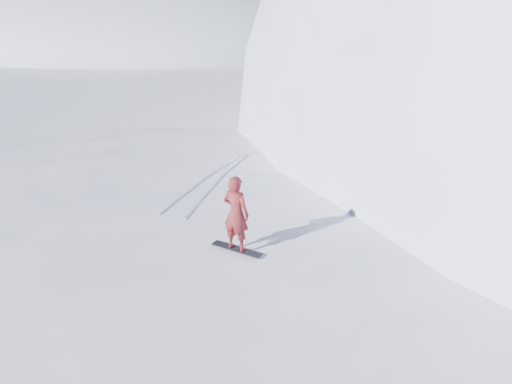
% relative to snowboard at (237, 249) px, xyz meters
% --- Properties ---
extents(ground, '(400.00, 400.00, 0.00)m').
position_rel_snowboard_xyz_m(ground, '(-2.48, -0.75, -2.41)').
color(ground, white).
rests_on(ground, ground).
extents(near_ridge, '(36.00, 28.00, 4.80)m').
position_rel_snowboard_xyz_m(near_ridge, '(-1.48, 2.25, -2.41)').
color(near_ridge, white).
rests_on(near_ridge, ground).
extents(far_ridge_a, '(120.00, 70.00, 28.00)m').
position_rel_snowboard_xyz_m(far_ridge_a, '(-72.48, 59.25, -2.41)').
color(far_ridge_a, white).
rests_on(far_ridge_a, ground).
extents(far_ridge_c, '(140.00, 90.00, 36.00)m').
position_rel_snowboard_xyz_m(far_ridge_c, '(-42.48, 109.25, -2.41)').
color(far_ridge_c, white).
rests_on(far_ridge_c, ground).
extents(wind_bumps, '(16.00, 14.40, 1.00)m').
position_rel_snowboard_xyz_m(wind_bumps, '(-3.03, 1.37, -2.41)').
color(wind_bumps, white).
rests_on(wind_bumps, ground).
extents(snowboard, '(1.32, 0.33, 0.02)m').
position_rel_snowboard_xyz_m(snowboard, '(0.00, 0.00, 0.00)').
color(snowboard, black).
rests_on(snowboard, near_ridge).
extents(snowboarder, '(0.69, 0.48, 1.82)m').
position_rel_snowboard_xyz_m(snowboarder, '(0.00, 0.00, 0.92)').
color(snowboarder, maroon).
rests_on(snowboarder, snowboard).
extents(board_tracks, '(1.68, 5.95, 0.04)m').
position_rel_snowboard_xyz_m(board_tracks, '(-3.04, 3.73, 0.01)').
color(board_tracks, silver).
rests_on(board_tracks, ground).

